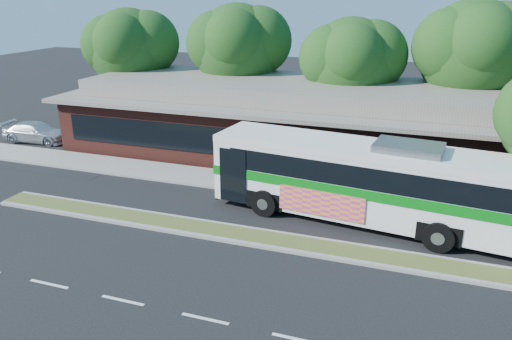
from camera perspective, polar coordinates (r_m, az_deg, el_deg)
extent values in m
plane|color=black|center=(20.30, 0.15, -8.72)|extent=(120.00, 120.00, 0.00)
cube|color=#445423|center=(20.76, 0.70, -7.79)|extent=(26.00, 1.10, 0.15)
cube|color=gray|center=(25.84, 4.79, -2.17)|extent=(44.00, 2.60, 0.12)
cube|color=black|center=(37.18, -21.60, 3.27)|extent=(14.00, 12.00, 0.01)
cube|color=#5D251D|center=(31.48, 7.92, 4.70)|extent=(32.00, 10.00, 3.20)
cube|color=slate|center=(31.09, 8.07, 7.76)|extent=(33.20, 11.20, 0.24)
cube|color=slate|center=(30.96, 8.13, 8.90)|extent=(30.00, 8.00, 1.00)
cube|color=black|center=(26.73, 5.74, 2.29)|extent=(30.00, 0.06, 1.60)
cylinder|color=black|center=(38.83, -13.81, 7.78)|extent=(0.44, 0.44, 3.99)
sphere|color=#1A3612|center=(38.27, -14.28, 13.25)|extent=(5.80, 5.80, 5.80)
sphere|color=#1A3612|center=(37.90, -12.27, 14.05)|extent=(4.52, 4.52, 4.52)
cylinder|color=black|center=(36.08, -2.09, 7.62)|extent=(0.44, 0.44, 4.20)
sphere|color=#1A3612|center=(35.47, -2.17, 13.79)|extent=(6.00, 6.00, 6.00)
sphere|color=#1A3612|center=(35.38, 0.20, 14.57)|extent=(4.68, 4.68, 4.68)
cylinder|color=black|center=(33.16, 10.35, 5.85)|extent=(0.44, 0.44, 3.78)
sphere|color=#1A3612|center=(32.50, 10.74, 11.97)|extent=(5.60, 5.60, 5.60)
sphere|color=#1A3612|center=(32.70, 13.14, 12.64)|extent=(4.37, 4.37, 4.37)
cylinder|color=black|center=(33.78, 22.50, 5.47)|extent=(0.44, 0.44, 4.41)
sphere|color=#1A3612|center=(33.12, 23.43, 12.28)|extent=(6.20, 6.20, 6.20)
sphere|color=#1A3612|center=(33.65, 25.91, 12.88)|extent=(4.84, 4.84, 4.84)
cube|color=white|center=(22.18, 12.34, -1.15)|extent=(13.76, 4.49, 3.11)
cube|color=black|center=(21.90, 13.31, 0.24)|extent=(12.70, 4.42, 0.93)
cube|color=white|center=(21.72, 12.61, 2.35)|extent=(13.79, 4.52, 0.29)
cube|color=#047011|center=(22.21, 12.33, -1.37)|extent=(13.84, 4.57, 0.43)
cube|color=black|center=(24.40, -3.16, 2.15)|extent=(0.37, 2.52, 1.93)
cube|color=#C3397E|center=(21.52, 7.43, -3.82)|extent=(3.81, 0.52, 1.13)
cube|color=slate|center=(21.34, 17.06, 2.46)|extent=(2.90, 2.12, 0.34)
cylinder|color=black|center=(22.69, 0.95, -3.77)|extent=(1.28, 0.55, 1.24)
cylinder|color=black|center=(25.09, 3.71, -1.45)|extent=(1.28, 0.55, 1.24)
cylinder|color=black|center=(20.94, 20.12, -7.18)|extent=(1.28, 0.55, 1.24)
cylinder|color=black|center=(23.52, 20.98, -4.29)|extent=(1.28, 0.55, 1.24)
imported|color=silver|center=(37.02, -23.81, 3.97)|extent=(4.78, 2.32, 1.34)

